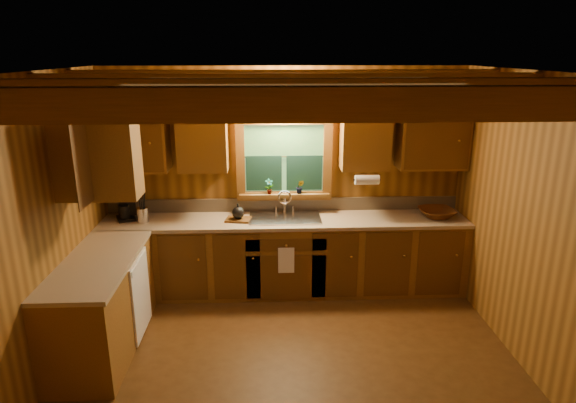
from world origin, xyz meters
The scene contains 20 objects.
room centered at (0.00, 0.00, 1.30)m, with size 4.20×4.20×4.20m.
ceiling_beams centered at (0.00, 0.00, 2.49)m, with size 4.20×2.54×0.18m.
base_cabinets centered at (-0.49, 1.28, 0.43)m, with size 4.20×2.22×0.86m.
countertop centered at (-0.48, 1.29, 0.88)m, with size 4.20×2.24×0.04m.
backsplash centered at (0.00, 1.89, 0.98)m, with size 4.20×0.02×0.16m, color tan.
dishwasher_panel centered at (-1.47, 0.68, 0.43)m, with size 0.02×0.60×0.80m, color white.
upper_cabinets centered at (-0.56, 1.42, 1.84)m, with size 4.19×1.77×0.78m.
window centered at (0.00, 1.87, 1.53)m, with size 1.12×0.08×1.00m.
window_sill centered at (0.00, 1.82, 1.12)m, with size 1.06×0.14×0.04m, color brown.
wall_sconce centered at (0.00, 1.75, 2.16)m, with size 0.45×0.21×0.17m.
paper_towel_roll centered at (0.92, 1.53, 1.37)m, with size 0.11×0.11×0.27m, color white.
dish_towel centered at (0.00, 1.26, 0.52)m, with size 0.18×0.01×0.30m, color white.
sink centered at (0.00, 1.60, 0.86)m, with size 0.82×0.48×0.43m.
coffee_maker centered at (-1.83, 1.67, 1.06)m, with size 0.19×0.24×0.33m.
utensil_crock centered at (-1.61, 1.55, 0.99)m, with size 0.13×0.13×0.38m.
cutting_board centered at (-0.54, 1.55, 0.91)m, with size 0.28×0.20×0.02m, color #523111.
teakettle centered at (-0.54, 1.55, 1.00)m, with size 0.14×0.14×0.18m.
wicker_basket centered at (1.77, 1.57, 0.95)m, with size 0.41×0.41×0.10m, color #48230C.
potted_plant_left centered at (-0.18, 1.80, 1.23)m, with size 0.10×0.07×0.18m, color #523111.
potted_plant_right centered at (0.18, 1.80, 1.22)m, with size 0.09×0.07×0.17m, color #523111.
Camera 1 is at (-0.20, -3.77, 2.75)m, focal length 30.62 mm.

